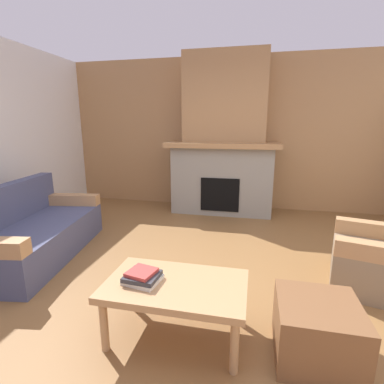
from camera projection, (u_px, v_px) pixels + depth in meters
ground at (190, 288)px, 2.73m from camera, size 9.00×9.00×0.00m
wall_back_wood_panel at (226, 134)px, 5.27m from camera, size 6.00×0.12×2.70m
fireplace at (223, 146)px, 4.96m from camera, size 1.90×0.82×2.70m
couch at (33, 233)px, 3.34m from camera, size 1.11×1.91×0.85m
armchair at (384, 260)px, 2.66m from camera, size 0.93×0.93×0.85m
coffee_table at (176, 289)px, 2.03m from camera, size 1.00×0.60×0.43m
ottoman at (317, 331)px, 1.88m from camera, size 0.52×0.52×0.40m
book_stack_near_edge at (142, 277)px, 2.02m from camera, size 0.27×0.25×0.09m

